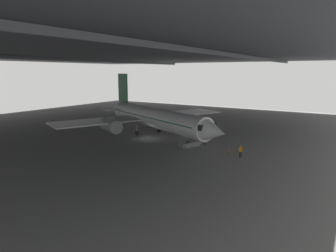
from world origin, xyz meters
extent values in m
plane|color=slate|center=(0.00, 0.00, 0.00)|extent=(110.00, 110.00, 0.00)
cube|color=#38383D|center=(0.00, 13.75, 15.86)|extent=(121.00, 99.00, 1.20)
cube|color=#4C4F54|center=(0.00, -11.00, 14.86)|extent=(115.50, 0.50, 0.70)
cube|color=#4C4F54|center=(0.00, 30.25, 14.86)|extent=(115.50, 0.50, 0.70)
cylinder|color=white|center=(1.57, 0.43, 3.48)|extent=(14.51, 27.20, 3.76)
cone|color=white|center=(-4.62, -13.98, 3.48)|extent=(5.16, 5.59, 3.68)
cube|color=black|center=(-3.68, -11.80, 3.95)|extent=(3.97, 3.68, 0.83)
cone|color=white|center=(7.77, 14.84, 3.85)|extent=(5.31, 6.78, 3.19)
cube|color=#19592D|center=(6.83, 12.66, 8.43)|extent=(1.84, 3.86, 6.15)
cube|color=white|center=(8.84, 10.68, 4.04)|extent=(5.60, 4.71, 0.16)
cube|color=white|center=(4.01, 12.76, 4.04)|extent=(5.60, 4.71, 0.16)
cube|color=white|center=(12.30, 0.75, 3.10)|extent=(17.12, 12.48, 0.24)
cylinder|color=#9EA3A8|center=(9.77, -0.38, 2.44)|extent=(4.07, 5.40, 2.33)
cube|color=white|center=(-5.57, 8.44, 3.10)|extent=(17.12, 12.48, 0.24)
cylinder|color=#9EA3A8|center=(-4.65, 5.82, 2.44)|extent=(4.07, 5.40, 2.33)
cube|color=#19592D|center=(1.57, 0.43, 3.76)|extent=(13.77, 25.35, 0.16)
cylinder|color=#9EA3A8|center=(-2.13, -8.20, 1.25)|extent=(0.20, 0.20, 1.15)
cylinder|color=black|center=(-2.13, -8.20, 0.45)|extent=(0.63, 0.95, 0.90)
cylinder|color=#9EA3A8|center=(4.93, 1.96, 1.25)|extent=(0.20, 0.20, 1.15)
cylinder|color=black|center=(4.93, 1.96, 0.45)|extent=(0.63, 0.95, 0.90)
cylinder|color=#9EA3A8|center=(0.38, 3.92, 1.25)|extent=(0.20, 0.20, 1.15)
cylinder|color=black|center=(0.38, 3.92, 0.45)|extent=(0.63, 0.95, 0.90)
cube|color=slate|center=(-1.71, -8.57, 0.35)|extent=(4.11, 2.89, 0.70)
cube|color=slate|center=(-1.71, -8.57, 2.18)|extent=(3.78, 2.60, 3.06)
cube|color=slate|center=(-0.11, -9.25, 3.67)|extent=(1.52, 1.63, 0.12)
cylinder|color=black|center=(0.13, -8.70, 4.17)|extent=(0.06, 0.06, 1.00)
cylinder|color=black|center=(-0.35, -9.81, 4.17)|extent=(0.06, 0.06, 1.00)
cylinder|color=black|center=(0.01, -8.54, 0.15)|extent=(0.32, 0.23, 0.30)
cylinder|color=black|center=(-0.55, -9.83, 0.15)|extent=(0.32, 0.23, 0.30)
cylinder|color=black|center=(-2.87, -7.30, 0.15)|extent=(0.32, 0.23, 0.30)
cylinder|color=black|center=(-3.42, -8.59, 0.15)|extent=(0.32, 0.23, 0.30)
cylinder|color=#232838|center=(-3.74, -17.64, 0.44)|extent=(0.14, 0.14, 0.87)
cylinder|color=#232838|center=(-3.72, -17.82, 0.44)|extent=(0.14, 0.14, 0.87)
cube|color=orange|center=(-3.73, -17.73, 1.18)|extent=(0.26, 0.38, 0.62)
cylinder|color=orange|center=(-3.76, -17.50, 1.21)|extent=(0.09, 0.09, 0.59)
cylinder|color=orange|center=(-3.71, -17.96, 1.21)|extent=(0.09, 0.09, 0.59)
sphere|color=tan|center=(-3.73, -17.73, 1.62)|extent=(0.24, 0.24, 0.24)
cylinder|color=#232838|center=(0.36, -10.30, 0.40)|extent=(0.14, 0.14, 0.80)
cylinder|color=#232838|center=(0.19, -10.37, 0.40)|extent=(0.14, 0.14, 0.80)
cube|color=yellow|center=(0.27, -10.34, 1.08)|extent=(0.42, 0.34, 0.57)
cylinder|color=yellow|center=(0.48, -10.25, 1.11)|extent=(0.09, 0.09, 0.54)
cylinder|color=yellow|center=(0.06, -10.43, 1.11)|extent=(0.09, 0.09, 0.54)
sphere|color=#8C6647|center=(0.27, -10.34, 1.48)|extent=(0.22, 0.22, 0.22)
cube|color=black|center=(-2.25, -15.48, 0.02)|extent=(0.36, 0.36, 0.04)
cone|color=orange|center=(-2.25, -15.48, 0.32)|extent=(0.30, 0.30, 0.56)
cube|color=yellow|center=(10.83, 8.07, 0.55)|extent=(1.29, 2.25, 0.70)
cylinder|color=black|center=(11.35, 7.25, 0.22)|extent=(0.20, 0.45, 0.44)
cylinder|color=black|center=(10.25, 7.30, 0.22)|extent=(0.20, 0.45, 0.44)
cylinder|color=black|center=(11.42, 8.85, 0.22)|extent=(0.20, 0.45, 0.44)
cylinder|color=black|center=(10.32, 8.90, 0.22)|extent=(0.20, 0.45, 0.44)
camera|label=1|loc=(-43.73, -30.94, 11.88)|focal=32.20mm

